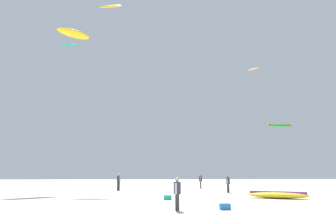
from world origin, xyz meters
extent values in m
cylinder|color=#2D2D33|center=(-0.26, 4.57, 0.43)|extent=(0.16, 0.16, 0.85)
cylinder|color=#2D2D33|center=(-0.18, 4.75, 0.43)|extent=(0.16, 0.16, 0.85)
cylinder|color=navy|center=(-0.22, 4.66, 1.17)|extent=(0.39, 0.39, 0.64)
cylinder|color=beige|center=(-0.31, 4.45, 1.14)|extent=(0.11, 0.11, 0.59)
cylinder|color=beige|center=(-0.13, 4.87, 1.14)|extent=(0.11, 0.11, 0.59)
sphere|color=beige|center=(-0.22, 4.66, 1.61)|extent=(0.23, 0.23, 0.23)
cylinder|color=#2D2D33|center=(5.70, 16.67, 0.41)|extent=(0.15, 0.15, 0.82)
cylinder|color=#2D2D33|center=(5.59, 16.51, 0.41)|extent=(0.15, 0.15, 0.82)
cylinder|color=navy|center=(5.65, 16.59, 1.13)|extent=(0.38, 0.38, 0.62)
cylinder|color=tan|center=(5.78, 16.77, 1.10)|extent=(0.11, 0.11, 0.57)
cylinder|color=tan|center=(5.52, 16.41, 1.10)|extent=(0.11, 0.11, 0.57)
sphere|color=tan|center=(5.65, 16.59, 1.55)|extent=(0.22, 0.22, 0.22)
cylinder|color=#2D2D33|center=(-5.31, 20.47, 0.44)|extent=(0.17, 0.17, 0.89)
cylinder|color=#2D2D33|center=(-5.46, 20.60, 0.44)|extent=(0.17, 0.17, 0.89)
cylinder|color=navy|center=(-5.38, 20.53, 1.22)|extent=(0.41, 0.41, 0.66)
cylinder|color=beige|center=(-5.21, 20.37, 1.19)|extent=(0.12, 0.12, 0.61)
cylinder|color=beige|center=(-5.56, 20.70, 1.19)|extent=(0.12, 0.12, 0.61)
sphere|color=beige|center=(-5.38, 20.53, 1.68)|extent=(0.24, 0.24, 0.24)
cylinder|color=#2D2D33|center=(4.10, 23.54, 0.41)|extent=(0.15, 0.15, 0.81)
cylinder|color=#2D2D33|center=(4.08, 23.35, 0.41)|extent=(0.15, 0.15, 0.81)
cylinder|color=navy|center=(4.09, 23.45, 1.12)|extent=(0.37, 0.37, 0.61)
cylinder|color=#936B4C|center=(4.11, 23.66, 1.09)|extent=(0.11, 0.11, 0.56)
cylinder|color=#936B4C|center=(4.06, 23.23, 1.09)|extent=(0.11, 0.11, 0.56)
sphere|color=#936B4C|center=(4.09, 23.45, 1.54)|extent=(0.22, 0.22, 0.22)
ellipsoid|color=yellow|center=(8.00, 10.90, 0.25)|extent=(4.61, 2.97, 0.47)
cylinder|color=purple|center=(8.00, 10.90, 0.45)|extent=(3.85, 1.85, 0.20)
cube|color=#19B29E|center=(-0.49, 10.34, 0.16)|extent=(0.56, 0.36, 0.32)
cube|color=blue|center=(2.42, 4.92, 0.16)|extent=(0.56, 0.36, 0.32)
ellipsoid|color=#19B29E|center=(-16.92, 35.86, 24.11)|extent=(2.56, 0.75, 0.29)
cylinder|color=orange|center=(-16.92, 35.86, 24.22)|extent=(2.35, 0.14, 0.11)
ellipsoid|color=yellow|center=(-12.42, 23.61, 19.94)|extent=(4.25, 3.46, 1.03)
ellipsoid|color=yellow|center=(-8.13, 25.82, 25.52)|extent=(3.52, 1.51, 0.82)
ellipsoid|color=green|center=(19.76, 34.95, 9.66)|extent=(4.35, 1.47, 0.85)
cylinder|color=orange|center=(19.76, 34.95, 9.85)|extent=(3.96, 0.36, 0.19)
ellipsoid|color=orange|center=(15.22, 33.00, 19.00)|extent=(2.28, 2.14, 0.46)
camera|label=1|loc=(-1.43, -10.81, 2.08)|focal=29.68mm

